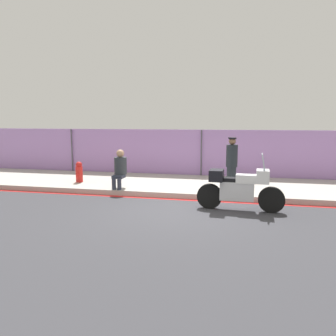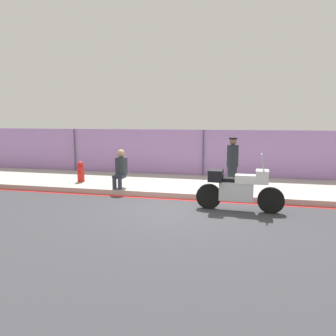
# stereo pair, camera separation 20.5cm
# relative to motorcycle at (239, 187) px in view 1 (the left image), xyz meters

# --- Properties ---
(ground_plane) EXTENTS (120.00, 120.00, 0.00)m
(ground_plane) POSITION_rel_motorcycle_xyz_m (-1.49, -0.25, -0.62)
(ground_plane) COLOR #38383D
(sidewalk) EXTENTS (42.01, 3.45, 0.17)m
(sidewalk) POSITION_rel_motorcycle_xyz_m (-1.49, 2.65, -0.54)
(sidewalk) COLOR #ADA89E
(sidewalk) RESTS_ON ground_plane
(curb_paint_stripe) EXTENTS (42.01, 0.18, 0.01)m
(curb_paint_stripe) POSITION_rel_motorcycle_xyz_m (-1.49, 0.83, -0.62)
(curb_paint_stripe) COLOR red
(curb_paint_stripe) RESTS_ON ground_plane
(storefront_fence) EXTENTS (39.91, 0.17, 2.00)m
(storefront_fence) POSITION_rel_motorcycle_xyz_m (-1.49, 4.46, 0.38)
(storefront_fence) COLOR #AD7FC6
(storefront_fence) RESTS_ON ground_plane
(motorcycle) EXTENTS (2.29, 0.56, 1.53)m
(motorcycle) POSITION_rel_motorcycle_xyz_m (0.00, 0.00, 0.00)
(motorcycle) COLOR black
(motorcycle) RESTS_ON ground_plane
(officer_standing) EXTENTS (0.37, 0.37, 1.66)m
(officer_standing) POSITION_rel_motorcycle_xyz_m (-0.25, 2.04, 0.40)
(officer_standing) COLOR #1E2328
(officer_standing) RESTS_ON sidewalk
(person_seated_on_curb) EXTENTS (0.41, 0.67, 1.26)m
(person_seated_on_curb) POSITION_rel_motorcycle_xyz_m (-3.83, 1.37, 0.23)
(person_seated_on_curb) COLOR #2D3342
(person_seated_on_curb) RESTS_ON sidewalk
(fire_hydrant) EXTENTS (0.25, 0.31, 0.74)m
(fire_hydrant) POSITION_rel_motorcycle_xyz_m (-5.62, 2.00, -0.09)
(fire_hydrant) COLOR red
(fire_hydrant) RESTS_ON sidewalk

